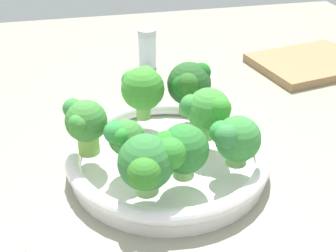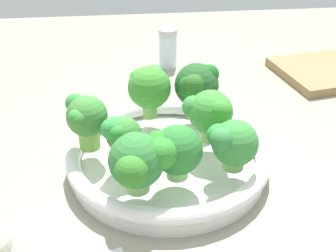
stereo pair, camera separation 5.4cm
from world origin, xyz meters
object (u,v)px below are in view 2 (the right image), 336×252
broccoli_floret_2 (173,150)px  pepper_shaker (168,48)px  broccoli_floret_4 (140,161)px  broccoli_floret_6 (196,86)px  bowl (168,158)px  broccoli_floret_1 (149,87)px  broccoli_floret_7 (121,135)px  cutting_board (335,70)px  broccoli_floret_3 (85,118)px  broccoli_floret_0 (210,112)px  broccoli_floret_5 (232,143)px

broccoli_floret_2 → pepper_shaker: 39.88cm
broccoli_floret_4 → pepper_shaker: broccoli_floret_4 is taller
broccoli_floret_6 → pepper_shaker: 25.90cm
broccoli_floret_2 → pepper_shaker: bearing=84.3°
bowl → broccoli_floret_1: broccoli_floret_1 is taller
bowl → broccoli_floret_4: broccoli_floret_4 is taller
broccoli_floret_1 → broccoli_floret_2: size_ratio=1.16×
broccoli_floret_4 → broccoli_floret_7: bearing=106.3°
broccoli_floret_7 → cutting_board: (39.99, 28.26, -6.11)cm
broccoli_floret_3 → broccoli_floret_4: 10.98cm
broccoli_floret_0 → cutting_board: broccoli_floret_0 is taller
broccoli_floret_6 → bowl: bearing=-121.8°
broccoli_floret_5 → broccoli_floret_7: bearing=166.1°
broccoli_floret_5 → cutting_board: broccoli_floret_5 is taller
broccoli_floret_1 → broccoli_floret_7: broccoli_floret_1 is taller
broccoli_floret_5 → cutting_board: (27.63, 31.31, -6.05)cm
broccoli_floret_2 → broccoli_floret_5: (6.81, 1.09, -0.29)cm
broccoli_floret_0 → pepper_shaker: (-1.48, 32.50, -3.81)cm
bowl → broccoli_floret_7: 7.98cm
broccoli_floret_0 → broccoli_floret_2: size_ratio=1.08×
broccoli_floret_1 → broccoli_floret_5: size_ratio=1.22×
broccoli_floret_2 → broccoli_floret_5: bearing=9.1°
bowl → broccoli_floret_3: broccoli_floret_3 is taller
bowl → broccoli_floret_5: broccoli_floret_5 is taller
broccoli_floret_4 → broccoli_floret_5: bearing=16.2°
broccoli_floret_4 → broccoli_floret_7: (-1.79, 6.13, -0.43)cm
bowl → pepper_shaker: (3.77, 33.24, 2.05)cm
broccoli_floret_5 → pepper_shaker: size_ratio=0.80×
broccoli_floret_2 → cutting_board: bearing=43.2°
cutting_board → bowl: bearing=-142.7°
broccoli_floret_2 → broccoli_floret_7: bearing=143.3°
bowl → broccoli_floret_4: bearing=-115.2°
broccoli_floret_0 → broccoli_floret_4: same height
broccoli_floret_3 → broccoli_floret_1: bearing=41.3°
broccoli_floret_3 → broccoli_floret_6: size_ratio=0.93×
cutting_board → broccoli_floret_5: bearing=-131.4°
broccoli_floret_0 → broccoli_floret_1: broccoli_floret_1 is taller
bowl → broccoli_floret_0: 7.91cm
broccoli_floret_1 → broccoli_floret_2: broccoli_floret_1 is taller
bowl → broccoli_floret_6: 10.96cm
broccoli_floret_0 → broccoli_floret_1: (-6.89, 7.42, 0.29)cm
broccoli_floret_6 → cutting_board: (29.52, 18.40, -7.13)cm
broccoli_floret_1 → broccoli_floret_5: (8.30, -13.38, -1.06)cm
broccoli_floret_2 → pepper_shaker: size_ratio=0.85×
broccoli_floret_4 → broccoli_floret_6: size_ratio=0.97×
broccoli_floret_0 → broccoli_floret_5: broccoli_floret_0 is taller
broccoli_floret_0 → broccoli_floret_7: 11.35cm
broccoli_floret_1 → broccoli_floret_5: 15.78cm
broccoli_floret_0 → bowl: bearing=-172.0°
broccoli_floret_4 → broccoli_floret_7: 6.40cm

